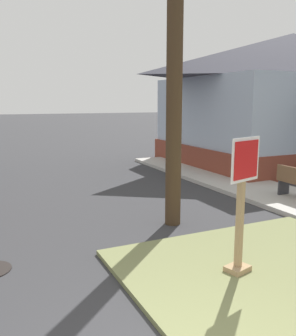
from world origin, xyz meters
TOP-DOWN VIEW (x-y plane):
  - grass_corner_patch at (2.60, 1.42)m, footprint 4.54×4.55m
  - sidewalk_strip at (6.07, 5.24)m, footprint 2.20×15.29m
  - stop_sign at (2.07, 1.99)m, footprint 0.63×0.37m
  - corner_house at (11.19, 10.10)m, footprint 10.37×8.28m

SIDE VIEW (x-z plane):
  - grass_corner_patch at x=2.60m, z-range 0.00..0.08m
  - sidewalk_strip at x=6.07m, z-range 0.00..0.12m
  - stop_sign at x=2.07m, z-range 0.01..2.08m
  - corner_house at x=11.19m, z-range 0.07..5.60m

